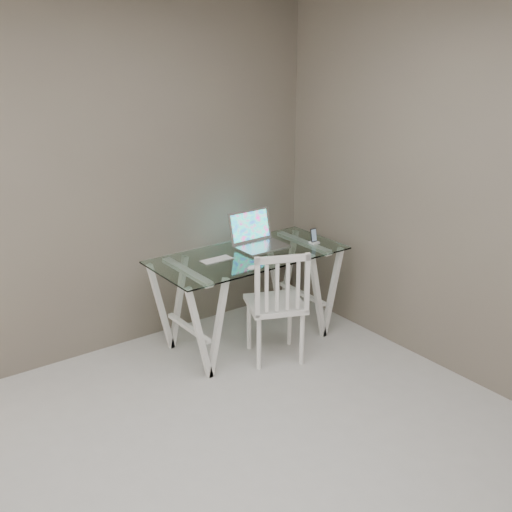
# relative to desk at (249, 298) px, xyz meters

# --- Properties ---
(room) EXTENTS (4.50, 4.52, 2.71)m
(room) POSITION_rel_desk_xyz_m (-1.14, -1.65, 1.33)
(room) COLOR #AFACA8
(room) RESTS_ON ground
(desk) EXTENTS (1.50, 0.70, 0.75)m
(desk) POSITION_rel_desk_xyz_m (0.00, 0.00, 0.00)
(desk) COLOR silver
(desk) RESTS_ON ground
(chair) EXTENTS (0.53, 0.53, 0.89)m
(chair) POSITION_rel_desk_xyz_m (-0.01, -0.38, 0.11)
(chair) COLOR white
(chair) RESTS_ON ground
(laptop) EXTENTS (0.38, 0.33, 0.27)m
(laptop) POSITION_rel_desk_xyz_m (0.17, 0.13, 0.43)
(laptop) COLOR silver
(laptop) RESTS_ON desk
(keyboard) EXTENTS (0.25, 0.11, 0.01)m
(keyboard) POSITION_rel_desk_xyz_m (-0.27, 0.03, 0.37)
(keyboard) COLOR silver
(keyboard) RESTS_ON desk
(mouse) EXTENTS (0.10, 0.06, 0.03)m
(mouse) POSITION_rel_desk_xyz_m (-0.17, -0.29, 0.38)
(mouse) COLOR silver
(mouse) RESTS_ON desk
(phone_dock) EXTENTS (0.07, 0.07, 0.12)m
(phone_dock) POSITION_rel_desk_xyz_m (0.57, -0.10, 0.40)
(phone_dock) COLOR white
(phone_dock) RESTS_ON desk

